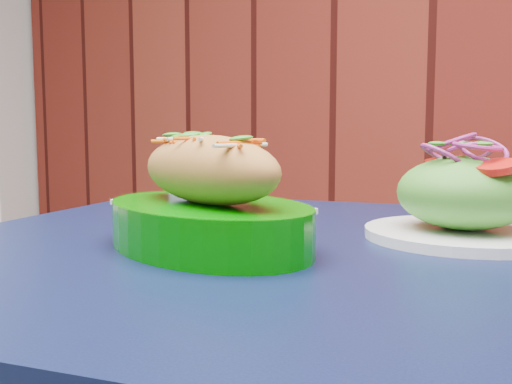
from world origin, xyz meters
The scene contains 4 objects.
cafe_table centered at (0.33, 1.48, 0.66)m, with size 1.00×1.00×0.75m.
banh_mi_basket centered at (0.30, 1.41, 0.80)m, with size 0.33×0.27×0.13m.
salad_plate centered at (0.52, 1.63, 0.80)m, with size 0.24×0.24×0.12m.
water_glass centered at (0.07, 1.63, 0.81)m, with size 0.07×0.07×0.12m, color silver.
Camera 1 is at (0.72, 0.93, 0.88)m, focal length 40.00 mm.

